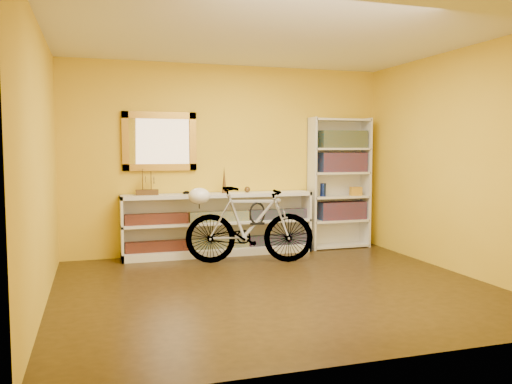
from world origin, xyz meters
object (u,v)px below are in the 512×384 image
object	(u,v)px
console_unit	(219,224)
helmet	(199,196)
bookcase	(339,183)
bicycle	(250,225)

from	to	relation	value
console_unit	helmet	bearing A→B (deg)	-129.03
bookcase	console_unit	bearing A→B (deg)	-179.21
console_unit	bookcase	world-z (taller)	bookcase
console_unit	bookcase	bearing A→B (deg)	0.79
bookcase	helmet	world-z (taller)	bookcase
helmet	bookcase	bearing A→B (deg)	11.98
bicycle	helmet	bearing A→B (deg)	90.00
bookcase	bicycle	xyz separation A→B (m)	(-1.55, -0.61, -0.46)
bicycle	helmet	distance (m)	0.74
console_unit	bicycle	size ratio (longest dim) A/B	1.57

